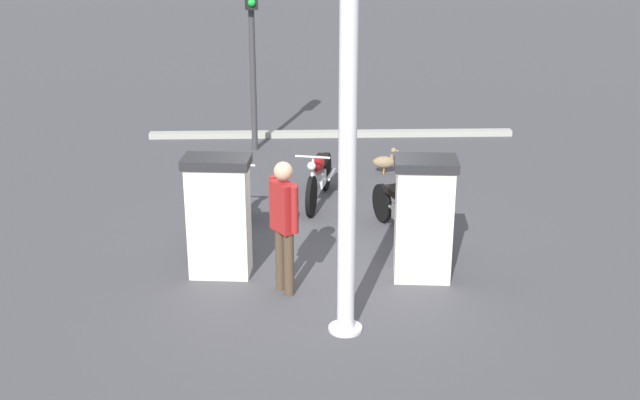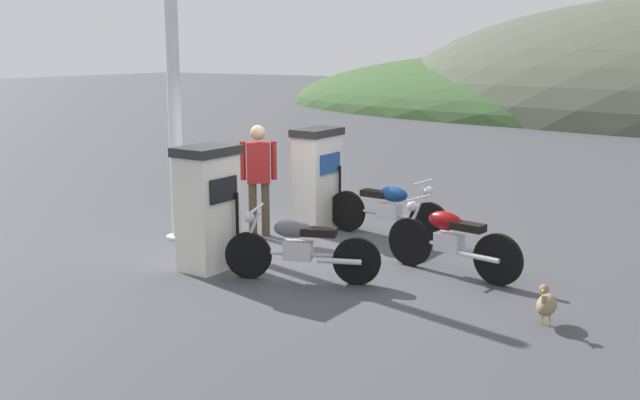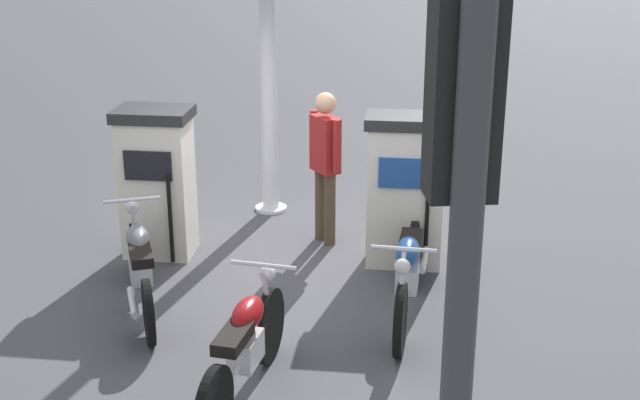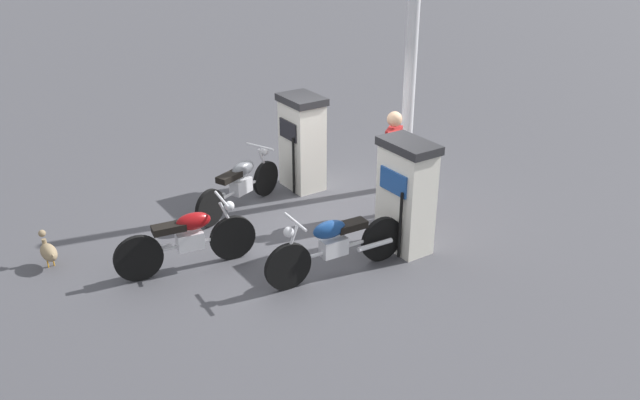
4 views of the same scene
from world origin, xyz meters
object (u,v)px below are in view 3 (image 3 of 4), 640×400
motorcycle_near_pump (140,265)px  motorcycle_extra (244,348)px  fuel_pump_near (157,182)px  roadside_traffic_light (456,303)px  canopy_support_pole (268,34)px  motorcycle_far_pump (408,272)px  attendant_person (325,157)px  fuel_pump_far (405,190)px

motorcycle_near_pump → motorcycle_extra: motorcycle_extra is taller
fuel_pump_near → motorcycle_near_pump: fuel_pump_near is taller
roadside_traffic_light → canopy_support_pole: bearing=-165.7°
motorcycle_near_pump → motorcycle_far_pump: size_ratio=0.88×
fuel_pump_near → canopy_support_pole: bearing=145.9°
motorcycle_near_pump → motorcycle_extra: 1.98m
motorcycle_near_pump → roadside_traffic_light: 5.62m
roadside_traffic_light → fuel_pump_near: bearing=-153.9°
motorcycle_near_pump → motorcycle_extra: (1.50, 1.29, 0.01)m
fuel_pump_near → motorcycle_extra: 3.21m
attendant_person → roadside_traffic_light: (6.36, 1.08, 1.42)m
motorcycle_far_pump → fuel_pump_far: bearing=-177.9°
fuel_pump_far → motorcycle_near_pump: 2.87m
motorcycle_far_pump → roadside_traffic_light: roadside_traffic_light is taller
fuel_pump_far → motorcycle_near_pump: (1.33, -2.51, -0.38)m
canopy_support_pole → motorcycle_far_pump: bearing=32.1°
motorcycle_far_pump → attendant_person: (-1.78, -0.95, 0.55)m
fuel_pump_near → roadside_traffic_light: 6.71m
motorcycle_far_pump → motorcycle_extra: 2.01m
roadside_traffic_light → canopy_support_pole: canopy_support_pole is taller
fuel_pump_near → canopy_support_pole: size_ratio=0.36×
motorcycle_far_pump → fuel_pump_near: bearing=-114.9°
fuel_pump_far → roadside_traffic_light: 6.07m
fuel_pump_near → attendant_person: (-0.51, 1.79, 0.17)m
fuel_pump_far → canopy_support_pole: (-1.49, -1.68, 1.38)m
roadside_traffic_light → attendant_person: bearing=-170.3°
motorcycle_extra → roadside_traffic_light: size_ratio=0.56×
motorcycle_extra → canopy_support_pole: size_ratio=0.43×
fuel_pump_near → fuel_pump_far: size_ratio=1.00×
fuel_pump_near → attendant_person: attendant_person is taller
fuel_pump_far → motorcycle_near_pump: fuel_pump_far is taller
motorcycle_extra → attendant_person: bearing=174.5°
fuel_pump_near → fuel_pump_far: (-0.00, 2.69, -0.00)m
roadside_traffic_light → canopy_support_pole: size_ratio=0.77×
motorcycle_near_pump → motorcycle_far_pump: bearing=91.3°
canopy_support_pole → motorcycle_extra: bearing=6.1°
fuel_pump_far → fuel_pump_near: bearing=-90.0°
fuel_pump_far → attendant_person: (-0.51, -0.90, 0.18)m
motorcycle_extra → roadside_traffic_light: bearing=24.9°
motorcycle_near_pump → motorcycle_far_pump: 2.56m
fuel_pump_far → motorcycle_far_pump: (1.27, 0.05, -0.37)m
fuel_pump_far → motorcycle_near_pump: bearing=-62.1°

